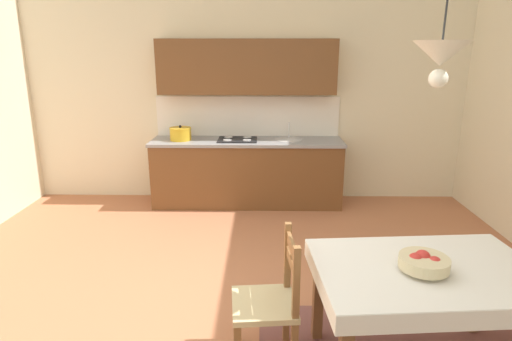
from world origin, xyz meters
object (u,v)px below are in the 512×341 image
at_px(pendant_lamp, 441,55).
at_px(kitchen_cabinetry, 247,143).
at_px(dining_table, 425,286).
at_px(fruit_bowl, 424,262).
at_px(dining_chair_tv_side, 270,302).

bearing_deg(pendant_lamp, kitchen_cabinetry, 111.57).
distance_m(dining_table, fruit_bowl, 0.20).
height_order(dining_table, dining_chair_tv_side, dining_chair_tv_side).
xyz_separation_m(dining_table, pendant_lamp, (-0.03, 0.11, 1.40)).
xyz_separation_m(kitchen_cabinetry, dining_table, (1.25, -3.19, -0.23)).
distance_m(dining_chair_tv_side, pendant_lamp, 1.85).
bearing_deg(fruit_bowl, kitchen_cabinetry, 110.31).
relative_size(dining_table, pendant_lamp, 1.80).
bearing_deg(dining_chair_tv_side, dining_table, -4.67).
relative_size(kitchen_cabinetry, dining_chair_tv_side, 2.76).
bearing_deg(kitchen_cabinetry, dining_table, -68.67).
bearing_deg(kitchen_cabinetry, pendant_lamp, -68.43).
distance_m(dining_table, pendant_lamp, 1.41).
xyz_separation_m(dining_chair_tv_side, fruit_bowl, (0.93, -0.12, 0.37)).
xyz_separation_m(kitchen_cabinetry, fruit_bowl, (1.20, -3.24, -0.04)).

